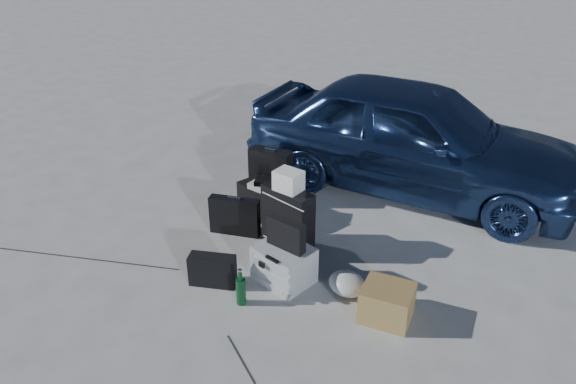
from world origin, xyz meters
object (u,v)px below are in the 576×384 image
at_px(car, 413,136).
at_px(pelican_case, 284,264).
at_px(duffel_bag, 266,203).
at_px(green_bottle, 241,287).
at_px(briefcase, 235,216).
at_px(cardboard_box, 387,303).
at_px(suitcase_right, 288,219).
at_px(suitcase_left, 271,176).

height_order(car, pelican_case, car).
distance_m(duffel_bag, green_bottle, 1.48).
distance_m(car, briefcase, 2.29).
distance_m(briefcase, green_bottle, 1.14).
distance_m(briefcase, duffel_bag, 0.46).
xyz_separation_m(pelican_case, cardboard_box, (0.99, -0.04, -0.02)).
height_order(pelican_case, green_bottle, pelican_case).
bearing_deg(duffel_bag, cardboard_box, -8.05).
bearing_deg(cardboard_box, suitcase_right, 157.01).
relative_size(briefcase, suitcase_left, 0.83).
height_order(car, suitcase_left, car).
distance_m(car, duffel_bag, 1.88).
xyz_separation_m(briefcase, cardboard_box, (1.82, -0.49, -0.05)).
relative_size(pelican_case, suitcase_right, 0.74).
distance_m(suitcase_right, duffel_bag, 0.68).
relative_size(car, pelican_case, 7.96).
relative_size(suitcase_right, duffel_bag, 0.97).
xyz_separation_m(pelican_case, suitcase_right, (-0.23, 0.48, 0.15)).
distance_m(suitcase_left, duffel_bag, 0.39).
relative_size(suitcase_right, green_bottle, 1.93).
bearing_deg(suitcase_left, green_bottle, -69.47).
relative_size(suitcase_left, green_bottle, 1.84).
bearing_deg(cardboard_box, briefcase, 164.91).
xyz_separation_m(briefcase, suitcase_right, (0.61, 0.02, 0.12)).
height_order(briefcase, suitcase_right, suitcase_right).
xyz_separation_m(duffel_bag, green_bottle, (0.57, -1.36, 0.00)).
relative_size(car, briefcase, 7.37).
relative_size(suitcase_left, suitcase_right, 0.95).
distance_m(suitcase_right, cardboard_box, 1.33).
height_order(car, cardboard_box, car).
relative_size(pelican_case, duffel_bag, 0.71).
xyz_separation_m(pelican_case, green_bottle, (-0.16, -0.46, -0.01)).
height_order(pelican_case, duffel_bag, pelican_case).
distance_m(car, suitcase_right, 1.98).
bearing_deg(suitcase_left, suitcase_right, -51.93).
height_order(pelican_case, cardboard_box, pelican_case).
bearing_deg(green_bottle, suitcase_right, 94.07).
distance_m(duffel_bag, cardboard_box, 1.96).
xyz_separation_m(suitcase_right, green_bottle, (0.07, -0.94, -0.16)).
bearing_deg(pelican_case, cardboard_box, 12.27).
distance_m(pelican_case, suitcase_left, 1.52).
relative_size(suitcase_left, duffel_bag, 0.92).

